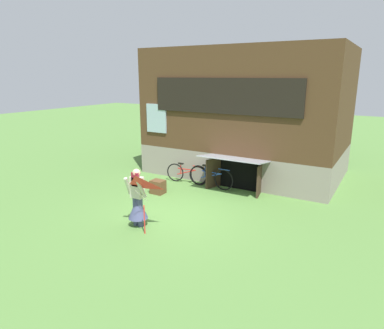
% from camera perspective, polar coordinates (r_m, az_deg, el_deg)
% --- Properties ---
extents(ground_plane, '(60.00, 60.00, 0.00)m').
position_cam_1_polar(ground_plane, '(10.11, -2.54, -8.09)').
color(ground_plane, '#56843D').
extents(log_house, '(7.35, 5.71, 4.89)m').
position_cam_1_polar(log_house, '(14.13, 9.27, 8.53)').
color(log_house, gray).
rests_on(log_house, ground_plane).
extents(person, '(0.61, 0.52, 1.57)m').
position_cam_1_polar(person, '(9.19, -9.03, -6.23)').
color(person, '#474C75').
rests_on(person, ground_plane).
extents(kite, '(0.80, 0.80, 1.49)m').
position_cam_1_polar(kite, '(8.42, -9.25, -4.12)').
color(kite, red).
rests_on(kite, ground_plane).
extents(bicycle_blue, '(1.77, 0.16, 0.80)m').
position_cam_1_polar(bicycle_blue, '(12.22, 3.17, -2.10)').
color(bicycle_blue, black).
rests_on(bicycle_blue, ground_plane).
extents(bicycle_red, '(1.63, 0.20, 0.75)m').
position_cam_1_polar(bicycle_red, '(12.75, -0.93, -1.50)').
color(bicycle_red, black).
rests_on(bicycle_red, ground_plane).
extents(wooden_crate, '(0.45, 0.38, 0.46)m').
position_cam_1_polar(wooden_crate, '(11.72, -5.67, -3.71)').
color(wooden_crate, brown).
rests_on(wooden_crate, ground_plane).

